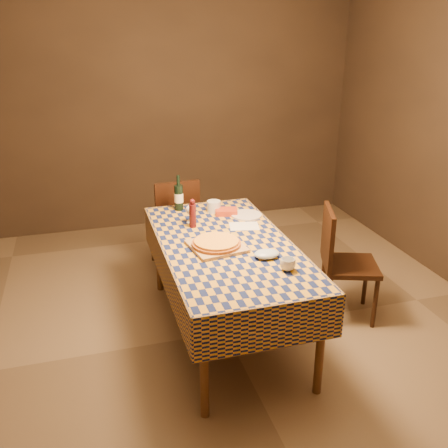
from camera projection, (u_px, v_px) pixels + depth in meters
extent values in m
plane|color=brown|center=(226.00, 332.00, 3.94)|extent=(5.00, 5.00, 0.00)
cube|color=#34271D|center=(164.00, 111.00, 5.66)|extent=(4.50, 0.10, 2.70)
cylinder|color=brown|center=(204.00, 365.00, 2.96)|extent=(0.06, 0.06, 0.75)
cylinder|color=brown|center=(320.00, 344.00, 3.16)|extent=(0.06, 0.06, 0.75)
cylinder|color=brown|center=(159.00, 252.00, 4.44)|extent=(0.06, 0.06, 0.75)
cylinder|color=brown|center=(240.00, 242.00, 4.64)|extent=(0.06, 0.06, 0.75)
cube|color=brown|center=(226.00, 247.00, 3.66)|extent=(0.90, 1.80, 0.03)
cube|color=brown|center=(226.00, 244.00, 3.65)|extent=(0.92, 1.82, 0.02)
cube|color=brown|center=(271.00, 328.00, 2.89)|extent=(0.94, 0.01, 0.30)
cube|color=brown|center=(197.00, 219.00, 4.52)|extent=(0.94, 0.01, 0.30)
cube|color=brown|center=(164.00, 269.00, 3.59)|extent=(0.01, 1.84, 0.30)
cube|color=brown|center=(284.00, 254.00, 3.83)|extent=(0.01, 1.84, 0.30)
cube|color=tan|center=(216.00, 246.00, 3.57)|extent=(0.41, 0.41, 0.02)
cylinder|color=#9A4E19|center=(216.00, 244.00, 3.56)|extent=(0.43, 0.43, 0.02)
cylinder|color=orange|center=(216.00, 241.00, 3.55)|extent=(0.39, 0.39, 0.02)
cylinder|color=#491113|center=(193.00, 216.00, 3.90)|extent=(0.07, 0.07, 0.19)
sphere|color=#491113|center=(192.00, 202.00, 3.86)|extent=(0.04, 0.04, 0.04)
imported|color=#624953|center=(214.00, 239.00, 3.66)|extent=(0.19, 0.19, 0.05)
cylinder|color=white|center=(190.00, 222.00, 4.03)|extent=(0.06, 0.06, 0.00)
cylinder|color=white|center=(190.00, 218.00, 4.01)|extent=(0.01, 0.01, 0.07)
sphere|color=white|center=(190.00, 210.00, 3.99)|extent=(0.07, 0.07, 0.07)
ellipsoid|color=#45080D|center=(190.00, 211.00, 3.99)|extent=(0.05, 0.05, 0.03)
cylinder|color=black|center=(179.00, 198.00, 4.27)|extent=(0.10, 0.10, 0.22)
cylinder|color=black|center=(178.00, 180.00, 4.21)|extent=(0.04, 0.04, 0.09)
cylinder|color=white|center=(179.00, 198.00, 4.27)|extent=(0.10, 0.10, 0.08)
cylinder|color=silver|center=(214.00, 206.00, 4.24)|extent=(0.14, 0.14, 0.10)
cube|color=#B03617|center=(226.00, 212.00, 4.20)|extent=(0.21, 0.17, 0.05)
cylinder|color=silver|center=(246.00, 215.00, 4.16)|extent=(0.32, 0.32, 0.01)
imported|color=silver|center=(288.00, 264.00, 3.23)|extent=(0.13, 0.13, 0.08)
cube|color=white|center=(244.00, 226.00, 3.95)|extent=(0.26, 0.22, 0.00)
ellipsoid|color=#A7BDD6|center=(267.00, 254.00, 3.41)|extent=(0.18, 0.14, 0.05)
cube|color=black|center=(173.00, 223.00, 4.87)|extent=(0.45, 0.45, 0.04)
cube|color=black|center=(178.00, 206.00, 4.61)|extent=(0.42, 0.06, 0.46)
cylinder|color=black|center=(187.00, 236.00, 5.18)|extent=(0.04, 0.04, 0.43)
cylinder|color=black|center=(153.00, 241.00, 5.06)|extent=(0.04, 0.04, 0.43)
cylinder|color=black|center=(197.00, 250.00, 4.86)|extent=(0.04, 0.04, 0.43)
cylinder|color=black|center=(161.00, 255.00, 4.75)|extent=(0.04, 0.04, 0.43)
cube|color=black|center=(351.00, 266.00, 4.01)|extent=(0.53, 0.53, 0.04)
cube|color=black|center=(328.00, 237.00, 3.93)|extent=(0.17, 0.41, 0.46)
cylinder|color=black|center=(375.00, 303.00, 3.93)|extent=(0.04, 0.04, 0.43)
cylinder|color=black|center=(365.00, 282.00, 4.26)|extent=(0.04, 0.04, 0.43)
cylinder|color=black|center=(329.00, 302.00, 3.94)|extent=(0.04, 0.04, 0.43)
cylinder|color=black|center=(323.00, 281.00, 4.28)|extent=(0.04, 0.04, 0.43)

